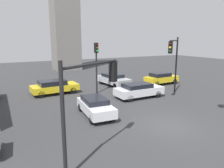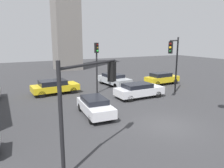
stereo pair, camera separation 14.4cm
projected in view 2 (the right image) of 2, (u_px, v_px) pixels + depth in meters
The scene contains 9 objects.
ground_plane at pixel (167, 125), 13.82m from camera, with size 91.88×91.88×0.00m, color #38383A.
traffic_light_0 at pixel (91, 88), 9.41m from camera, with size 3.46×2.08×4.74m.
traffic_light_1 at pixel (97, 58), 21.40m from camera, with size 0.37×0.48×5.13m.
traffic_light_3 at pixel (174, 55), 19.81m from camera, with size 3.54×2.76×5.67m.
car_0 at pixel (162, 78), 26.18m from camera, with size 4.31×1.87×1.45m.
car_1 at pixel (95, 106), 15.53m from camera, with size 2.05×4.19×1.32m.
car_3 at pixel (139, 90), 20.25m from camera, with size 4.62×1.97×1.39m.
car_4 at pixel (114, 79), 25.55m from camera, with size 2.35×4.80×1.40m.
car_7 at pixel (55, 86), 21.68m from camera, with size 4.69×2.29×1.42m.
Camera 2 is at (-9.18, -9.83, 5.50)m, focal length 34.22 mm.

